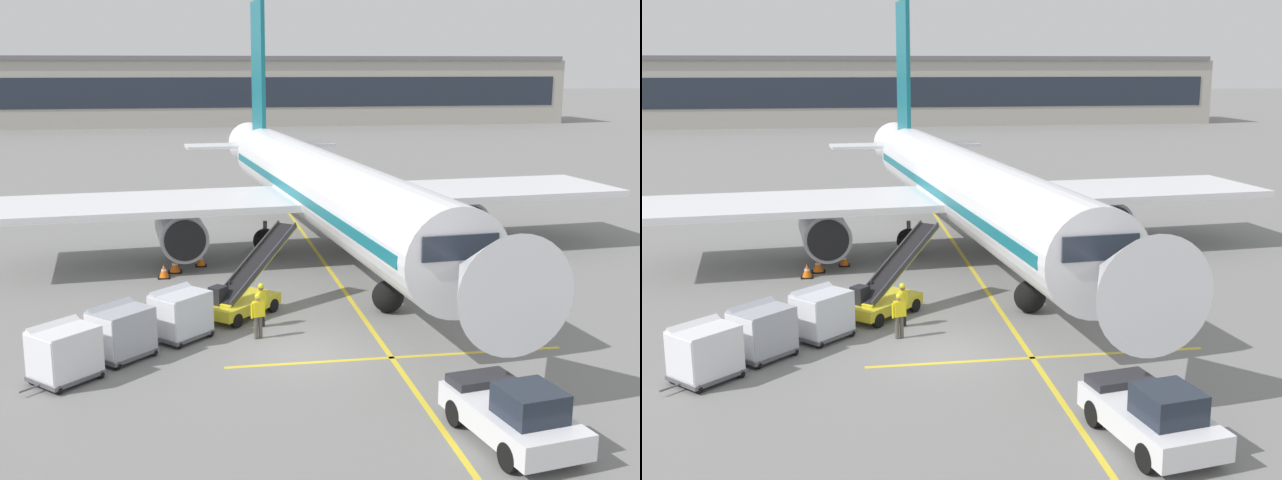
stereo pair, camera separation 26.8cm
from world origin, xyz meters
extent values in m
plane|color=slate|center=(0.00, 0.00, 0.00)|extent=(600.00, 600.00, 0.00)
cylinder|color=white|center=(3.23, 14.19, 3.64)|extent=(6.93, 33.64, 3.79)
cube|color=#146B7A|center=(3.23, 14.19, 3.64)|extent=(6.84, 32.31, 0.45)
cone|color=white|center=(4.98, -4.33, 3.64)|extent=(3.94, 4.11, 3.60)
cone|color=white|center=(1.36, 33.85, 3.92)|extent=(3.78, 6.33, 3.22)
cube|color=white|center=(-5.51, 14.20, 3.07)|extent=(16.44, 8.16, 0.36)
cylinder|color=#93969E|center=(-4.21, 13.65, 1.72)|extent=(2.75, 4.55, 2.35)
cylinder|color=black|center=(-4.00, 11.44, 1.72)|extent=(2.00, 0.31, 2.00)
cube|color=white|center=(11.80, 15.84, 3.07)|extent=(16.44, 8.16, 0.36)
cylinder|color=#93969E|center=(10.63, 15.06, 1.72)|extent=(2.75, 4.55, 2.35)
cylinder|color=black|center=(10.84, 12.85, 1.72)|extent=(2.00, 0.31, 2.00)
cube|color=#146B7A|center=(1.50, 32.34, 9.41)|extent=(0.66, 4.02, 10.03)
cube|color=white|center=(1.53, 32.04, 4.21)|extent=(11.00, 3.68, 0.20)
cube|color=#1E2633|center=(4.73, -1.70, 4.21)|extent=(2.80, 1.95, 0.83)
cylinder|color=#47474C|center=(4.17, 4.21, 1.21)|extent=(0.22, 0.22, 1.08)
sphere|color=black|center=(4.17, 4.21, 0.66)|extent=(1.33, 1.33, 1.33)
cylinder|color=#47474C|center=(0.24, 15.59, 1.21)|extent=(0.22, 0.22, 1.08)
sphere|color=black|center=(0.24, 15.59, 0.66)|extent=(1.33, 1.33, 1.33)
cylinder|color=#47474C|center=(5.89, 16.12, 1.21)|extent=(0.22, 0.22, 1.08)
sphere|color=black|center=(5.89, 16.12, 0.66)|extent=(1.33, 1.33, 1.33)
cube|color=gold|center=(-1.84, 4.58, 0.50)|extent=(3.47, 3.59, 0.44)
cube|color=black|center=(-2.74, 4.12, 1.07)|extent=(0.82, 0.82, 0.70)
cylinder|color=#333338|center=(-2.28, 4.63, 1.12)|extent=(0.08, 0.08, 0.80)
cube|color=gold|center=(-1.10, 5.39, 1.95)|extent=(3.79, 4.06, 2.60)
cube|color=black|center=(-1.10, 5.39, 2.04)|extent=(3.59, 3.85, 2.45)
cube|color=#333338|center=(-0.78, 5.10, 2.07)|extent=(3.13, 3.45, 2.62)
cube|color=#333338|center=(-1.43, 5.69, 2.07)|extent=(3.13, 3.45, 2.62)
cylinder|color=black|center=(-0.50, 4.96, 0.28)|extent=(0.52, 0.55, 0.56)
cylinder|color=black|center=(-1.59, 5.95, 0.28)|extent=(0.52, 0.55, 0.56)
cylinder|color=black|center=(-2.09, 3.20, 0.28)|extent=(0.52, 0.55, 0.56)
cylinder|color=black|center=(-3.19, 4.19, 0.28)|extent=(0.52, 0.55, 0.56)
cube|color=#515156|center=(-4.19, 2.21, 0.21)|extent=(2.55, 2.54, 0.12)
cylinder|color=#4C4C51|center=(-5.16, 1.27, 0.20)|extent=(0.55, 0.54, 0.07)
cube|color=silver|center=(-4.19, 2.21, 1.02)|extent=(2.41, 2.40, 1.50)
cube|color=silver|center=(-4.47, 2.51, 1.54)|extent=(1.90, 1.88, 0.74)
cube|color=silver|center=(-4.88, 1.54, 1.02)|extent=(1.02, 1.06, 1.38)
sphere|color=black|center=(-5.23, 2.15, 0.15)|extent=(0.30, 0.30, 0.30)
sphere|color=black|center=(-4.29, 1.17, 0.15)|extent=(0.30, 0.30, 0.30)
sphere|color=black|center=(-4.08, 3.26, 0.15)|extent=(0.30, 0.30, 0.30)
sphere|color=black|center=(-3.14, 2.28, 0.15)|extent=(0.30, 0.30, 0.30)
cube|color=#515156|center=(-6.20, 0.52, 0.21)|extent=(2.55, 2.54, 0.12)
cylinder|color=#4C4C51|center=(-7.17, -0.42, 0.20)|extent=(0.55, 0.54, 0.07)
cube|color=#9EA3AD|center=(-6.20, 0.52, 1.02)|extent=(2.41, 2.40, 1.50)
cube|color=#9EA3AD|center=(-6.48, 0.81, 1.54)|extent=(1.90, 1.88, 0.74)
cube|color=silver|center=(-6.89, -0.15, 1.02)|extent=(1.02, 1.06, 1.38)
sphere|color=black|center=(-7.24, 0.45, 0.15)|extent=(0.30, 0.30, 0.30)
sphere|color=black|center=(-6.30, -0.53, 0.15)|extent=(0.30, 0.30, 0.30)
sphere|color=black|center=(-6.09, 1.56, 0.15)|extent=(0.30, 0.30, 0.30)
sphere|color=black|center=(-5.15, 0.59, 0.15)|extent=(0.30, 0.30, 0.30)
cube|color=#515156|center=(-7.83, -1.27, 0.21)|extent=(2.55, 2.54, 0.12)
cylinder|color=#4C4C51|center=(-8.80, -2.21, 0.20)|extent=(0.55, 0.54, 0.07)
cube|color=silver|center=(-7.83, -1.27, 1.02)|extent=(2.41, 2.40, 1.50)
cube|color=silver|center=(-8.12, -0.98, 1.54)|extent=(1.90, 1.88, 0.74)
cube|color=silver|center=(-8.52, -1.95, 1.02)|extent=(1.02, 1.06, 1.38)
sphere|color=black|center=(-8.88, -1.34, 0.15)|extent=(0.30, 0.30, 0.30)
sphere|color=black|center=(-7.93, -2.32, 0.15)|extent=(0.30, 0.30, 0.30)
sphere|color=black|center=(-7.73, -0.23, 0.15)|extent=(0.30, 0.30, 0.30)
sphere|color=black|center=(-6.78, -1.21, 0.15)|extent=(0.30, 0.30, 0.30)
cube|color=silver|center=(4.60, -7.60, 0.68)|extent=(2.84, 4.70, 0.70)
cube|color=#1E2633|center=(4.73, -8.36, 1.43)|extent=(1.72, 1.77, 0.80)
cube|color=#28282D|center=(4.31, -5.97, 1.15)|extent=(1.93, 1.26, 0.24)
cylinder|color=black|center=(5.27, -6.09, 0.38)|extent=(0.41, 0.80, 0.76)
cylinder|color=black|center=(3.45, -6.42, 0.38)|extent=(0.41, 0.80, 0.76)
cylinder|color=black|center=(5.75, -8.78, 0.38)|extent=(0.41, 0.80, 0.76)
cylinder|color=black|center=(3.93, -9.10, 0.38)|extent=(0.41, 0.80, 0.76)
cylinder|color=black|center=(-1.20, 3.09, 0.43)|extent=(0.15, 0.15, 0.86)
cylinder|color=black|center=(-1.08, 3.22, 0.43)|extent=(0.15, 0.15, 0.86)
cube|color=yellow|center=(-1.14, 3.16, 1.15)|extent=(0.43, 0.44, 0.58)
cube|color=white|center=(-1.23, 3.24, 1.15)|extent=(0.24, 0.26, 0.08)
sphere|color=brown|center=(-1.14, 3.16, 1.56)|extent=(0.21, 0.21, 0.21)
sphere|color=yellow|center=(-1.14, 3.16, 1.63)|extent=(0.23, 0.23, 0.23)
cylinder|color=yellow|center=(-1.30, 2.98, 1.10)|extent=(0.09, 0.09, 0.56)
cylinder|color=yellow|center=(-0.97, 3.33, 1.10)|extent=(0.09, 0.09, 0.56)
cylinder|color=#514C42|center=(-1.47, 1.77, 0.43)|extent=(0.15, 0.15, 0.86)
cylinder|color=#514C42|center=(-1.29, 1.82, 0.43)|extent=(0.15, 0.15, 0.86)
cube|color=yellow|center=(-1.38, 1.80, 1.15)|extent=(0.43, 0.34, 0.58)
cube|color=white|center=(-1.41, 1.92, 1.15)|extent=(0.33, 0.11, 0.08)
sphere|color=#9E7051|center=(-1.38, 1.80, 1.56)|extent=(0.21, 0.21, 0.21)
sphere|color=yellow|center=(-1.38, 1.80, 1.63)|extent=(0.23, 0.23, 0.23)
cylinder|color=yellow|center=(-1.61, 1.73, 1.10)|extent=(0.09, 0.09, 0.56)
cylinder|color=yellow|center=(-1.15, 1.87, 1.10)|extent=(0.09, 0.09, 0.56)
cube|color=black|center=(-3.26, 13.18, 0.03)|extent=(0.56, 0.56, 0.05)
cone|color=orange|center=(-3.26, 13.18, 0.35)|extent=(0.45, 0.45, 0.59)
cylinder|color=white|center=(-3.26, 13.18, 0.38)|extent=(0.25, 0.25, 0.07)
cube|color=black|center=(-4.54, 12.10, 0.03)|extent=(0.66, 0.66, 0.05)
cone|color=orange|center=(-4.54, 12.10, 0.40)|extent=(0.53, 0.53, 0.70)
cylinder|color=white|center=(-4.54, 12.10, 0.43)|extent=(0.29, 0.29, 0.08)
cube|color=black|center=(-5.05, 11.12, 0.03)|extent=(0.58, 0.58, 0.05)
cone|color=orange|center=(-5.05, 11.12, 0.36)|extent=(0.47, 0.47, 0.62)
cylinder|color=white|center=(-5.05, 11.12, 0.39)|extent=(0.26, 0.26, 0.07)
cube|color=yellow|center=(3.01, 14.19, 0.00)|extent=(0.20, 110.00, 0.01)
cube|color=yellow|center=(3.23, -0.95, 0.00)|extent=(12.00, 0.20, 0.01)
cube|color=#A8A399|center=(-6.80, 112.24, 5.34)|extent=(134.92, 15.27, 10.68)
cube|color=#1E2633|center=(-6.80, 104.56, 5.61)|extent=(130.87, 0.10, 4.80)
cube|color=slate|center=(-6.80, 110.71, 11.03)|extent=(133.57, 12.98, 0.70)
camera|label=1|loc=(-3.74, -26.30, 9.94)|focal=44.73mm
camera|label=2|loc=(-3.47, -26.35, 9.94)|focal=44.73mm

